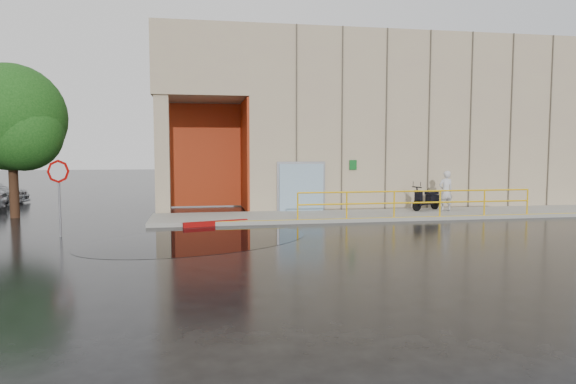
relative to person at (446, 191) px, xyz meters
name	(u,v)px	position (x,y,z in m)	size (l,w,h in m)	color
ground	(332,237)	(-6.21, -4.67, -1.01)	(120.00, 120.00, 0.00)	black
sidewalk	(398,214)	(-2.21, -0.17, -0.93)	(20.00, 3.00, 0.15)	gray
building	(372,123)	(-1.11, 6.32, 3.20)	(20.00, 10.17, 8.00)	tan
guardrail	(417,203)	(-1.96, -1.52, -0.33)	(9.56, 0.06, 1.03)	yellow
person	(446,191)	(0.00, 0.00, 0.00)	(0.63, 0.41, 1.72)	silver
scooter	(427,194)	(-0.65, 0.47, -0.14)	(1.66, 1.13, 1.26)	black
stop_sign	(59,180)	(-14.68, -3.12, 0.78)	(0.56, 0.54, 2.44)	slate
red_curb	(216,223)	(-9.75, -1.57, -0.92)	(2.40, 0.18, 0.18)	#8F0908
puddle	(198,240)	(-10.39, -4.56, -1.01)	(7.25, 4.46, 0.01)	black
tree_near	(14,121)	(-17.56, 1.99, 2.87)	(4.27, 4.27, 6.19)	black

